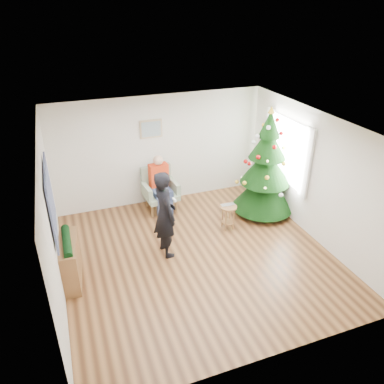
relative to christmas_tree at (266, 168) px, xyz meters
name	(u,v)px	position (x,y,z in m)	size (l,w,h in m)	color
floor	(198,256)	(-2.02, -1.08, -1.13)	(5.00, 5.00, 0.00)	brown
ceiling	(199,127)	(-2.02, -1.08, 1.47)	(5.00, 5.00, 0.00)	white
wall_back	(160,150)	(-2.02, 1.42, 0.17)	(5.00, 5.00, 0.00)	silver
wall_front	(271,287)	(-2.02, -3.58, 0.17)	(5.00, 5.00, 0.00)	silver
wall_left	(51,223)	(-4.52, -1.08, 0.17)	(5.00, 5.00, 0.00)	silver
wall_right	(315,177)	(0.48, -1.08, 0.17)	(5.00, 5.00, 0.00)	silver
window_panel	(287,151)	(0.45, -0.08, 0.37)	(0.04, 1.30, 1.40)	white
curtains	(286,151)	(0.42, -0.08, 0.37)	(0.05, 1.75, 1.50)	white
christmas_tree	(266,168)	(0.00, 0.00, 0.00)	(1.39, 1.39, 2.51)	#3F2816
stool	(228,217)	(-1.05, -0.36, -0.85)	(0.36, 0.36, 0.54)	brown
laptop	(229,206)	(-1.05, -0.36, -0.58)	(0.30, 0.19, 0.02)	silver
armchair	(160,194)	(-2.18, 0.99, -0.76)	(0.83, 0.76, 1.01)	gray
seated_person	(160,183)	(-2.18, 0.93, -0.45)	(0.45, 0.64, 1.32)	navy
standing_man	(165,214)	(-2.56, -0.74, -0.26)	(0.63, 0.42, 1.74)	black
game_controller	(174,200)	(-2.38, -0.77, 0.03)	(0.04, 0.13, 0.04)	white
console	(70,261)	(-4.35, -0.94, -0.73)	(0.30, 1.00, 0.80)	brown
garland	(67,241)	(-4.35, -0.94, -0.31)	(0.14, 0.14, 0.90)	black
tapestry	(51,201)	(-4.48, -0.78, 0.42)	(0.03, 1.50, 1.15)	black
framed_picture	(151,129)	(-2.22, 1.39, 0.72)	(0.52, 0.05, 0.42)	tan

